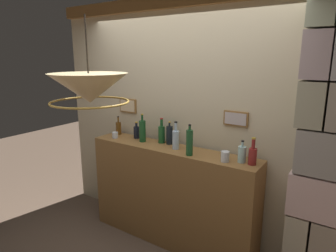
{
  "coord_description": "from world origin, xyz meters",
  "views": [
    {
      "loc": [
        1.66,
        -1.67,
        2.08
      ],
      "look_at": [
        0.0,
        0.79,
        1.37
      ],
      "focal_mm": 31.37,
      "sensor_mm": 36.0,
      "label": 1
    }
  ],
  "objects_px": {
    "liquor_bottle_sherry": "(169,135)",
    "glass_tumbler_shot": "(115,135)",
    "liquor_bottle_tequila": "(253,155)",
    "liquor_bottle_vodka": "(242,154)",
    "liquor_bottle_gin": "(176,139)",
    "pendant_lamp": "(89,89)",
    "glass_tumbler_highball": "(242,154)",
    "liquor_bottle_whiskey": "(189,142)",
    "glass_tumbler_rocks": "(225,156)",
    "liquor_bottle_mezcal": "(119,128)",
    "liquor_bottle_vermouth": "(162,134)",
    "liquor_bottle_rum": "(142,131)",
    "liquor_bottle_bourbon": "(137,132)"
  },
  "relations": [
    {
      "from": "liquor_bottle_mezcal",
      "to": "pendant_lamp",
      "type": "bearing_deg",
      "value": -55.3
    },
    {
      "from": "liquor_bottle_gin",
      "to": "pendant_lamp",
      "type": "bearing_deg",
      "value": -99.15
    },
    {
      "from": "glass_tumbler_rocks",
      "to": "glass_tumbler_highball",
      "type": "height_order",
      "value": "glass_tumbler_rocks"
    },
    {
      "from": "liquor_bottle_gin",
      "to": "glass_tumbler_highball",
      "type": "distance_m",
      "value": 0.69
    },
    {
      "from": "pendant_lamp",
      "to": "glass_tumbler_shot",
      "type": "bearing_deg",
      "value": 125.63
    },
    {
      "from": "liquor_bottle_bourbon",
      "to": "liquor_bottle_whiskey",
      "type": "relative_size",
      "value": 0.65
    },
    {
      "from": "liquor_bottle_sherry",
      "to": "pendant_lamp",
      "type": "xyz_separation_m",
      "value": [
        -0.01,
        -1.1,
        0.61
      ]
    },
    {
      "from": "liquor_bottle_vodka",
      "to": "pendant_lamp",
      "type": "height_order",
      "value": "pendant_lamp"
    },
    {
      "from": "pendant_lamp",
      "to": "liquor_bottle_mezcal",
      "type": "bearing_deg",
      "value": 124.7
    },
    {
      "from": "liquor_bottle_tequila",
      "to": "glass_tumbler_shot",
      "type": "height_order",
      "value": "liquor_bottle_tequila"
    },
    {
      "from": "liquor_bottle_gin",
      "to": "glass_tumbler_shot",
      "type": "xyz_separation_m",
      "value": [
        -0.83,
        -0.04,
        -0.07
      ]
    },
    {
      "from": "liquor_bottle_vermouth",
      "to": "glass_tumbler_shot",
      "type": "bearing_deg",
      "value": -165.63
    },
    {
      "from": "liquor_bottle_vodka",
      "to": "liquor_bottle_whiskey",
      "type": "height_order",
      "value": "liquor_bottle_whiskey"
    },
    {
      "from": "liquor_bottle_vodka",
      "to": "liquor_bottle_mezcal",
      "type": "height_order",
      "value": "liquor_bottle_mezcal"
    },
    {
      "from": "liquor_bottle_bourbon",
      "to": "liquor_bottle_vodka",
      "type": "xyz_separation_m",
      "value": [
        1.34,
        -0.09,
        0.0
      ]
    },
    {
      "from": "liquor_bottle_gin",
      "to": "glass_tumbler_rocks",
      "type": "distance_m",
      "value": 0.59
    },
    {
      "from": "liquor_bottle_sherry",
      "to": "liquor_bottle_gin",
      "type": "relative_size",
      "value": 0.87
    },
    {
      "from": "liquor_bottle_whiskey",
      "to": "glass_tumbler_rocks",
      "type": "xyz_separation_m",
      "value": [
        0.37,
        0.03,
        -0.08
      ]
    },
    {
      "from": "liquor_bottle_vodka",
      "to": "liquor_bottle_mezcal",
      "type": "relative_size",
      "value": 0.9
    },
    {
      "from": "liquor_bottle_vermouth",
      "to": "liquor_bottle_gin",
      "type": "bearing_deg",
      "value": -22.31
    },
    {
      "from": "liquor_bottle_vermouth",
      "to": "liquor_bottle_mezcal",
      "type": "bearing_deg",
      "value": -179.47
    },
    {
      "from": "liquor_bottle_sherry",
      "to": "glass_tumbler_highball",
      "type": "height_order",
      "value": "liquor_bottle_sherry"
    },
    {
      "from": "liquor_bottle_sherry",
      "to": "liquor_bottle_vodka",
      "type": "height_order",
      "value": "liquor_bottle_sherry"
    },
    {
      "from": "liquor_bottle_vermouth",
      "to": "liquor_bottle_vodka",
      "type": "xyz_separation_m",
      "value": [
        0.98,
        -0.1,
        -0.03
      ]
    },
    {
      "from": "liquor_bottle_vodka",
      "to": "liquor_bottle_mezcal",
      "type": "distance_m",
      "value": 1.64
    },
    {
      "from": "liquor_bottle_sherry",
      "to": "glass_tumbler_shot",
      "type": "xyz_separation_m",
      "value": [
        -0.68,
        -0.15,
        -0.07
      ]
    },
    {
      "from": "liquor_bottle_rum",
      "to": "glass_tumbler_highball",
      "type": "relative_size",
      "value": 4.37
    },
    {
      "from": "liquor_bottle_vodka",
      "to": "liquor_bottle_bourbon",
      "type": "bearing_deg",
      "value": 176.17
    },
    {
      "from": "liquor_bottle_vodka",
      "to": "glass_tumbler_highball",
      "type": "relative_size",
      "value": 2.82
    },
    {
      "from": "liquor_bottle_tequila",
      "to": "glass_tumbler_highball",
      "type": "distance_m",
      "value": 0.19
    },
    {
      "from": "liquor_bottle_tequila",
      "to": "liquor_bottle_sherry",
      "type": "relative_size",
      "value": 0.98
    },
    {
      "from": "liquor_bottle_vermouth",
      "to": "liquor_bottle_whiskey",
      "type": "bearing_deg",
      "value": -22.66
    },
    {
      "from": "liquor_bottle_gin",
      "to": "pendant_lamp",
      "type": "distance_m",
      "value": 1.17
    },
    {
      "from": "liquor_bottle_vermouth",
      "to": "liquor_bottle_vodka",
      "type": "height_order",
      "value": "liquor_bottle_vermouth"
    },
    {
      "from": "liquor_bottle_gin",
      "to": "liquor_bottle_rum",
      "type": "distance_m",
      "value": 0.47
    },
    {
      "from": "liquor_bottle_bourbon",
      "to": "glass_tumbler_highball",
      "type": "bearing_deg",
      "value": 1.0
    },
    {
      "from": "liquor_bottle_vermouth",
      "to": "liquor_bottle_mezcal",
      "type": "height_order",
      "value": "liquor_bottle_vermouth"
    },
    {
      "from": "liquor_bottle_gin",
      "to": "pendant_lamp",
      "type": "height_order",
      "value": "pendant_lamp"
    },
    {
      "from": "liquor_bottle_tequila",
      "to": "glass_tumbler_highball",
      "type": "bearing_deg",
      "value": 140.73
    },
    {
      "from": "liquor_bottle_sherry",
      "to": "glass_tumbler_rocks",
      "type": "distance_m",
      "value": 0.76
    },
    {
      "from": "liquor_bottle_tequila",
      "to": "liquor_bottle_vodka",
      "type": "bearing_deg",
      "value": 178.07
    },
    {
      "from": "glass_tumbler_rocks",
      "to": "pendant_lamp",
      "type": "bearing_deg",
      "value": -129.1
    },
    {
      "from": "liquor_bottle_vodka",
      "to": "pendant_lamp",
      "type": "distance_m",
      "value": 1.47
    },
    {
      "from": "liquor_bottle_tequila",
      "to": "glass_tumbler_highball",
      "type": "relative_size",
      "value": 3.41
    },
    {
      "from": "liquor_bottle_whiskey",
      "to": "glass_tumbler_rocks",
      "type": "distance_m",
      "value": 0.38
    },
    {
      "from": "pendant_lamp",
      "to": "liquor_bottle_sherry",
      "type": "bearing_deg",
      "value": 89.69
    },
    {
      "from": "glass_tumbler_highball",
      "to": "glass_tumbler_shot",
      "type": "xyz_separation_m",
      "value": [
        -1.52,
        -0.16,
        0.0
      ]
    },
    {
      "from": "liquor_bottle_whiskey",
      "to": "liquor_bottle_mezcal",
      "type": "relative_size",
      "value": 1.34
    },
    {
      "from": "glass_tumbler_shot",
      "to": "liquor_bottle_gin",
      "type": "bearing_deg",
      "value": 2.99
    },
    {
      "from": "liquor_bottle_mezcal",
      "to": "pendant_lamp",
      "type": "height_order",
      "value": "pendant_lamp"
    }
  ]
}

